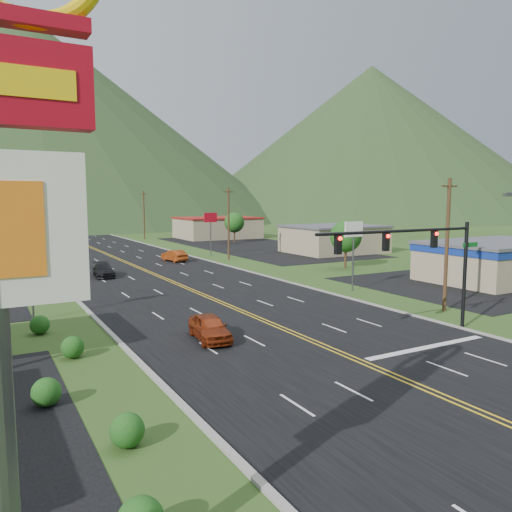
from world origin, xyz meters
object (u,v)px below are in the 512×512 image
streetlight_west (21,222)px  car_red_far (174,256)px  car_red_near (210,328)px  traffic_signal (422,251)px  car_dark_mid (104,271)px

streetlight_west → car_red_far: 22.72m
streetlight_west → car_red_near: size_ratio=2.01×
traffic_signal → streetlight_west: bearing=108.0°
traffic_signal → car_red_far: 42.66m
streetlight_west → car_red_near: 51.08m
car_red_near → car_dark_mid: 27.90m
car_red_far → car_dark_mid: bearing=28.8°
car_dark_mid → car_red_near: bearing=-84.7°
streetlight_west → traffic_signal: bearing=-72.0°
traffic_signal → car_red_near: 13.73m
traffic_signal → car_red_far: bearing=90.7°
car_red_near → streetlight_west: bearing=104.5°
traffic_signal → car_dark_mid: bearing=109.5°
traffic_signal → car_red_far: (-0.50, 42.41, -4.56)m
car_red_near → car_red_far: car_red_far is taller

